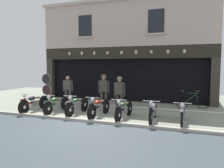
{
  "coord_description": "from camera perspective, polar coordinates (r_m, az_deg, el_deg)",
  "views": [
    {
      "loc": [
        3.87,
        -7.44,
        2.21
      ],
      "look_at": [
        0.22,
        2.7,
        1.27
      ],
      "focal_mm": 34.94,
      "sensor_mm": 36.0,
      "label": 1
    }
  ],
  "objects": [
    {
      "name": "motorcycle_left",
      "position": [
        10.44,
        -14.3,
        -5.04
      ],
      "size": [
        0.62,
        2.01,
        0.91
      ],
      "rotation": [
        0.0,
        0.0,
        3.15
      ],
      "color": "black",
      "rests_on": "ground"
    },
    {
      "name": "ground",
      "position": [
        7.86,
        -10.9,
        -11.73
      ],
      "size": [
        22.66,
        22.0,
        0.18
      ],
      "color": "gray"
    },
    {
      "name": "tyre_sign_pole",
      "position": [
        13.4,
        -16.78,
        -0.23
      ],
      "size": [
        0.6,
        0.06,
        1.71
      ],
      "color": "#232328",
      "rests_on": "ground"
    },
    {
      "name": "shop_facade",
      "position": [
        14.98,
        4.82,
        2.98
      ],
      "size": [
        10.96,
        4.42,
        6.16
      ],
      "color": "black",
      "rests_on": "ground"
    },
    {
      "name": "shopkeeper_center",
      "position": [
        10.98,
        -2.14,
        -1.55
      ],
      "size": [
        0.55,
        0.34,
        1.73
      ],
      "rotation": [
        0.0,
        0.0,
        3.39
      ],
      "color": "#38332D",
      "rests_on": "ground"
    },
    {
      "name": "motorcycle_center_right",
      "position": [
        8.95,
        3.14,
        -6.56
      ],
      "size": [
        0.62,
        1.99,
        0.9
      ],
      "rotation": [
        0.0,
        0.0,
        3.1
      ],
      "color": "black",
      "rests_on": "ground"
    },
    {
      "name": "motorcycle_center",
      "position": [
        9.32,
        -3.39,
        -6.0
      ],
      "size": [
        0.62,
        2.09,
        0.93
      ],
      "rotation": [
        0.0,
        0.0,
        3.11
      ],
      "color": "black",
      "rests_on": "ground"
    },
    {
      "name": "motorcycle_right",
      "position": [
        8.76,
        10.67,
        -6.85
      ],
      "size": [
        0.62,
        2.09,
        0.92
      ],
      "rotation": [
        0.0,
        0.0,
        3.19
      ],
      "color": "black",
      "rests_on": "ground"
    },
    {
      "name": "motorcycle_center_left",
      "position": [
        9.88,
        -9.11,
        -5.42
      ],
      "size": [
        0.62,
        2.02,
        0.93
      ],
      "rotation": [
        0.0,
        0.0,
        3.14
      ],
      "color": "black",
      "rests_on": "ground"
    },
    {
      "name": "motorcycle_far_left",
      "position": [
        11.04,
        -19.72,
        -4.58
      ],
      "size": [
        0.62,
        2.05,
        0.93
      ],
      "rotation": [
        0.0,
        0.0,
        3.13
      ],
      "color": "black",
      "rests_on": "ground"
    },
    {
      "name": "leaning_bicycle",
      "position": [
        11.89,
        20.37,
        -4.2
      ],
      "size": [
        1.7,
        0.59,
        0.94
      ],
      "rotation": [
        0.0,
        0.0,
        1.81
      ],
      "color": "black",
      "rests_on": "ground"
    },
    {
      "name": "salesman_left",
      "position": [
        12.4,
        -11.48,
        -1.23
      ],
      "size": [
        0.55,
        0.29,
        1.6
      ],
      "rotation": [
        0.0,
        0.0,
        3.35
      ],
      "color": "#47423D",
      "rests_on": "ground"
    },
    {
      "name": "salesman_right",
      "position": [
        10.54,
        1.97,
        -2.12
      ],
      "size": [
        0.56,
        0.32,
        1.65
      ],
      "rotation": [
        0.0,
        0.0,
        3.16
      ],
      "color": "#38332D",
      "rests_on": "ground"
    },
    {
      "name": "motorcycle_far_right",
      "position": [
        8.67,
        17.96,
        -7.21
      ],
      "size": [
        0.62,
        1.98,
        0.9
      ],
      "rotation": [
        0.0,
        0.0,
        3.15
      ],
      "color": "black",
      "rests_on": "ground"
    },
    {
      "name": "advert_board_near",
      "position": [
        13.02,
        10.17,
        3.67
      ],
      "size": [
        0.83,
        0.03,
        1.09
      ],
      "color": "beige"
    },
    {
      "name": "advert_board_far",
      "position": [
        12.89,
        14.7,
        3.51
      ],
      "size": [
        0.76,
        0.03,
        0.96
      ],
      "color": "silver"
    }
  ]
}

